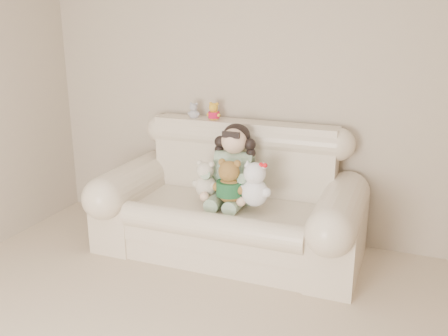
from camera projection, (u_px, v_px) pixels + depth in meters
wall_back at (293, 88)px, 4.04m from camera, size 4.50×0.00×4.50m
sofa at (229, 193)px, 3.94m from camera, size 2.10×0.95×1.03m
seated_child at (234, 163)px, 3.94m from camera, size 0.44×0.52×0.64m
brown_teddy at (229, 177)px, 3.73m from camera, size 0.29×0.25×0.40m
white_cat at (255, 179)px, 3.66m from camera, size 0.28×0.23×0.41m
cream_teddy at (206, 176)px, 3.87m from camera, size 0.27×0.24×0.34m
yellow_mini_bear at (214, 110)px, 4.17m from camera, size 0.13×0.11×0.19m
grey_mini_plush at (194, 109)px, 4.25m from camera, size 0.13×0.12×0.17m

